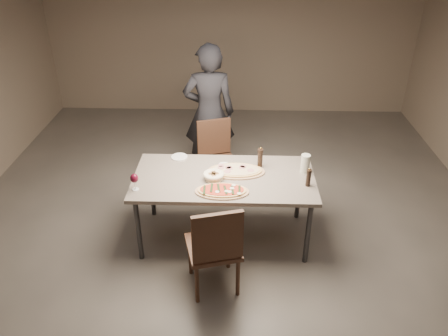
{
  "coord_description": "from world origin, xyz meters",
  "views": [
    {
      "loc": [
        0.12,
        -3.69,
        3.01
      ],
      "look_at": [
        0.0,
        0.0,
        0.85
      ],
      "focal_mm": 35.0,
      "sensor_mm": 36.0,
      "label": 1
    }
  ],
  "objects_px": {
    "carafe": "(305,163)",
    "chair_near": "(215,245)",
    "dining_table": "(224,182)",
    "ham_pizza": "(236,171)",
    "pepper_mill_left": "(260,158)",
    "bread_basket": "(214,176)",
    "zucchini_pizza": "(222,191)",
    "chair_far": "(216,154)",
    "diner": "(209,113)"
  },
  "relations": [
    {
      "from": "zucchini_pizza",
      "to": "chair_near",
      "type": "distance_m",
      "value": 0.56
    },
    {
      "from": "zucchini_pizza",
      "to": "carafe",
      "type": "relative_size",
      "value": 2.65
    },
    {
      "from": "pepper_mill_left",
      "to": "chair_far",
      "type": "relative_size",
      "value": 0.25
    },
    {
      "from": "pepper_mill_left",
      "to": "chair_far",
      "type": "bearing_deg",
      "value": 124.14
    },
    {
      "from": "pepper_mill_left",
      "to": "bread_basket",
      "type": "bearing_deg",
      "value": -150.35
    },
    {
      "from": "bread_basket",
      "to": "dining_table",
      "type": "bearing_deg",
      "value": 28.5
    },
    {
      "from": "zucchini_pizza",
      "to": "chair_near",
      "type": "relative_size",
      "value": 0.53
    },
    {
      "from": "dining_table",
      "to": "pepper_mill_left",
      "type": "height_order",
      "value": "pepper_mill_left"
    },
    {
      "from": "zucchini_pizza",
      "to": "dining_table",
      "type": "bearing_deg",
      "value": 89.67
    },
    {
      "from": "chair_near",
      "to": "diner",
      "type": "height_order",
      "value": "diner"
    },
    {
      "from": "dining_table",
      "to": "chair_near",
      "type": "bearing_deg",
      "value": -93.84
    },
    {
      "from": "zucchini_pizza",
      "to": "chair_far",
      "type": "distance_m",
      "value": 1.24
    },
    {
      "from": "zucchini_pizza",
      "to": "chair_far",
      "type": "xyz_separation_m",
      "value": [
        -0.12,
        1.21,
        -0.26
      ]
    },
    {
      "from": "carafe",
      "to": "chair_far",
      "type": "distance_m",
      "value": 1.28
    },
    {
      "from": "ham_pizza",
      "to": "diner",
      "type": "distance_m",
      "value": 1.26
    },
    {
      "from": "dining_table",
      "to": "ham_pizza",
      "type": "relative_size",
      "value": 3.1
    },
    {
      "from": "pepper_mill_left",
      "to": "diner",
      "type": "bearing_deg",
      "value": 118.26
    },
    {
      "from": "zucchini_pizza",
      "to": "bread_basket",
      "type": "relative_size",
      "value": 2.48
    },
    {
      "from": "dining_table",
      "to": "chair_near",
      "type": "relative_size",
      "value": 1.89
    },
    {
      "from": "carafe",
      "to": "ham_pizza",
      "type": "bearing_deg",
      "value": -177.71
    },
    {
      "from": "dining_table",
      "to": "carafe",
      "type": "relative_size",
      "value": 9.38
    },
    {
      "from": "carafe",
      "to": "chair_near",
      "type": "xyz_separation_m",
      "value": [
        -0.86,
        -0.91,
        -0.31
      ]
    },
    {
      "from": "zucchini_pizza",
      "to": "carafe",
      "type": "bearing_deg",
      "value": 27.42
    },
    {
      "from": "ham_pizza",
      "to": "chair_far",
      "type": "bearing_deg",
      "value": 125.42
    },
    {
      "from": "chair_far",
      "to": "bread_basket",
      "type": "bearing_deg",
      "value": 74.0
    },
    {
      "from": "zucchini_pizza",
      "to": "diner",
      "type": "bearing_deg",
      "value": 99.02
    },
    {
      "from": "zucchini_pizza",
      "to": "carafe",
      "type": "xyz_separation_m",
      "value": [
        0.82,
        0.4,
        0.08
      ]
    },
    {
      "from": "zucchini_pizza",
      "to": "diner",
      "type": "relative_size",
      "value": 0.29
    },
    {
      "from": "dining_table",
      "to": "zucchini_pizza",
      "type": "xyz_separation_m",
      "value": [
        -0.01,
        -0.28,
        0.07
      ]
    },
    {
      "from": "ham_pizza",
      "to": "chair_near",
      "type": "bearing_deg",
      "value": -81.87
    },
    {
      "from": "ham_pizza",
      "to": "chair_near",
      "type": "height_order",
      "value": "chair_near"
    },
    {
      "from": "bread_basket",
      "to": "chair_far",
      "type": "bearing_deg",
      "value": 91.35
    },
    {
      "from": "pepper_mill_left",
      "to": "chair_near",
      "type": "height_order",
      "value": "pepper_mill_left"
    },
    {
      "from": "ham_pizza",
      "to": "bread_basket",
      "type": "height_order",
      "value": "bread_basket"
    },
    {
      "from": "chair_far",
      "to": "dining_table",
      "type": "bearing_deg",
      "value": 80.22
    },
    {
      "from": "chair_near",
      "to": "chair_far",
      "type": "xyz_separation_m",
      "value": [
        -0.07,
        1.71,
        -0.03
      ]
    },
    {
      "from": "zucchini_pizza",
      "to": "pepper_mill_left",
      "type": "bearing_deg",
      "value": 54.11
    },
    {
      "from": "ham_pizza",
      "to": "diner",
      "type": "relative_size",
      "value": 0.33
    },
    {
      "from": "zucchini_pizza",
      "to": "pepper_mill_left",
      "type": "relative_size",
      "value": 2.24
    },
    {
      "from": "pepper_mill_left",
      "to": "carafe",
      "type": "xyz_separation_m",
      "value": [
        0.45,
        -0.09,
        -0.01
      ]
    },
    {
      "from": "chair_near",
      "to": "diner",
      "type": "distance_m",
      "value": 2.12
    },
    {
      "from": "chair_far",
      "to": "diner",
      "type": "distance_m",
      "value": 0.53
    },
    {
      "from": "pepper_mill_left",
      "to": "carafe",
      "type": "relative_size",
      "value": 1.18
    },
    {
      "from": "pepper_mill_left",
      "to": "diner",
      "type": "height_order",
      "value": "diner"
    },
    {
      "from": "carafe",
      "to": "zucchini_pizza",
      "type": "bearing_deg",
      "value": -153.79
    },
    {
      "from": "chair_far",
      "to": "diner",
      "type": "height_order",
      "value": "diner"
    },
    {
      "from": "dining_table",
      "to": "ham_pizza",
      "type": "distance_m",
      "value": 0.17
    },
    {
      "from": "ham_pizza",
      "to": "diner",
      "type": "bearing_deg",
      "value": 125.06
    },
    {
      "from": "bread_basket",
      "to": "diner",
      "type": "bearing_deg",
      "value": 95.25
    },
    {
      "from": "carafe",
      "to": "pepper_mill_left",
      "type": "bearing_deg",
      "value": 168.99
    }
  ]
}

